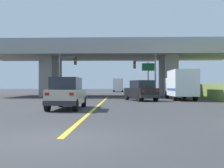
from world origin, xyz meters
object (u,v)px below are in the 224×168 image
traffic_signal_farside (65,69)px  highway_sign (148,71)px  suv_lead (67,93)px  semi_truck_distant (118,85)px  box_truck (181,85)px  traffic_signal_nearside (148,71)px  suv_crossing (141,90)px

traffic_signal_farside → highway_sign: (10.73, 2.37, -0.13)m
suv_lead → semi_truck_distant: size_ratio=0.67×
traffic_signal_farside → semi_truck_distant: bearing=78.2°
suv_lead → box_truck: size_ratio=0.70×
suv_lead → highway_sign: (7.10, 19.03, 2.44)m
suv_lead → traffic_signal_nearside: (6.87, 17.26, 2.36)m
box_truck → traffic_signal_farside: 14.51m
suv_lead → suv_crossing: size_ratio=0.97×
box_truck → semi_truck_distant: size_ratio=0.96×
suv_crossing → highway_sign: 9.75m
box_truck → traffic_signal_nearside: (-2.87, 5.90, 1.76)m
suv_crossing → highway_sign: size_ratio=1.02×
suv_lead → traffic_signal_nearside: traffic_signal_nearside is taller
traffic_signal_nearside → highway_sign: bearing=82.5°
suv_crossing → traffic_signal_farside: (-9.09, 6.93, 2.58)m
semi_truck_distant → highway_sign: bearing=-81.3°
suv_crossing → traffic_signal_farside: bearing=123.1°
semi_truck_distant → box_truck: bearing=-79.0°
suv_lead → traffic_signal_nearside: size_ratio=0.86×
suv_crossing → traffic_signal_farside: size_ratio=0.84×
traffic_signal_farside → highway_sign: size_ratio=1.21×
suv_crossing → traffic_signal_nearside: (1.41, 7.53, 2.37)m
suv_lead → box_truck: 14.98m
highway_sign → semi_truck_distant: bearing=98.7°
traffic_signal_nearside → suv_crossing: bearing=-100.6°
suv_crossing → traffic_signal_nearside: bearing=59.8°
traffic_signal_nearside → suv_lead: bearing=-111.7°
highway_sign → semi_truck_distant: highway_sign is taller
semi_truck_distant → suv_lead: bearing=-93.4°
box_truck → traffic_signal_farside: traffic_signal_farside is taller
box_truck → suv_lead: bearing=-130.6°
box_truck → suv_crossing: bearing=-159.1°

